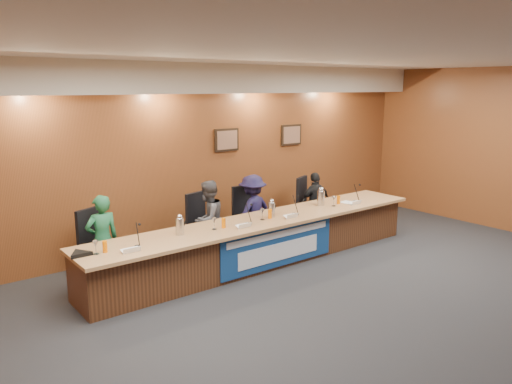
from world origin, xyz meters
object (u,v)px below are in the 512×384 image
office_chair_c (249,220)px  office_chair_b (205,229)px  carafe_right (321,198)px  panelist_a (102,240)px  office_chair_d (312,207)px  carafe_mid (272,210)px  carafe_left (180,227)px  panelist_b (208,220)px  panelist_c (253,211)px  panelist_d (315,203)px  office_chair_a (101,250)px  dais_body (262,242)px  banner (279,247)px  speakerphone (80,254)px

office_chair_c → office_chair_b: bearing=-178.8°
carafe_right → panelist_a: bearing=169.7°
office_chair_d → carafe_mid: size_ratio=2.00×
carafe_left → carafe_mid: same height
office_chair_d → panelist_b: bearing=158.2°
carafe_left → carafe_right: size_ratio=0.93×
panelist_c → office_chair_b: 0.95m
panelist_d → carafe_left: size_ratio=4.95×
panelist_c → office_chair_b: (-0.93, 0.10, -0.18)m
carafe_right → carafe_left: bearing=-179.1°
panelist_c → office_chair_a: (-2.73, 0.10, -0.18)m
office_chair_c → carafe_mid: size_ratio=2.00×
dais_body → office_chair_a: dais_body is taller
banner → panelist_b: bearing=116.1°
office_chair_b → banner: bearing=-79.8°
banner → panelist_c: bearing=72.5°
banner → office_chair_c: bearing=73.8°
panelist_d → carafe_mid: 1.94m
panelist_a → speakerphone: size_ratio=4.13×
office_chair_a → carafe_left: bearing=-67.0°
office_chair_c → panelist_a: bearing=-176.7°
office_chair_b → carafe_left: bearing=-152.7°
panelist_b → office_chair_c: panelist_b is taller
dais_body → panelist_d: 2.06m
panelist_c → office_chair_c: (0.00, 0.10, -0.18)m
panelist_c → office_chair_d: (1.55, 0.10, -0.18)m
banner → office_chair_c: size_ratio=4.58×
office_chair_d → carafe_mid: bearing=-177.6°
office_chair_d → panelist_d: bearing=-114.1°
panelist_c → panelist_d: panelist_c is taller
office_chair_b → speakerphone: bearing=-174.3°
dais_body → carafe_mid: bearing=-13.5°
carafe_left → carafe_mid: bearing=-1.6°
carafe_left → banner: bearing=-15.7°
carafe_mid → speakerphone: size_ratio=0.75×
panelist_a → carafe_right: 3.80m
speakerphone → carafe_mid: bearing=-0.4°
banner → carafe_mid: size_ratio=9.16×
office_chair_c → carafe_right: bearing=-36.5°
office_chair_d → carafe_mid: (-1.75, -0.87, 0.39)m
office_chair_a → office_chair_c: bearing=-23.1°
carafe_right → panelist_b: bearing=160.6°
dais_body → carafe_right: (1.37, 0.06, 0.53)m
office_chair_c → carafe_mid: 0.98m
panelist_c → panelist_d: (1.55, 0.00, -0.06)m
office_chair_a → speakerphone: 1.07m
office_chair_d → carafe_left: bearing=169.5°
office_chair_a → carafe_right: (3.73, -0.78, 0.40)m
dais_body → carafe_right: size_ratio=23.29×
panelist_d → office_chair_d: 0.15m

